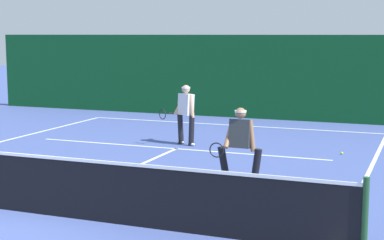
% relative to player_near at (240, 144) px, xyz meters
% --- Properties ---
extents(ground_plane, '(80.00, 80.00, 0.00)m').
position_rel_player_near_xyz_m(ground_plane, '(-2.79, -2.95, -0.88)').
color(ground_plane, '#44569C').
extents(court_line_baseline_far, '(10.09, 0.10, 0.01)m').
position_rel_player_near_xyz_m(court_line_baseline_far, '(-2.79, 7.92, -0.88)').
color(court_line_baseline_far, white).
rests_on(court_line_baseline_far, ground_plane).
extents(court_line_service, '(8.23, 0.10, 0.01)m').
position_rel_player_near_xyz_m(court_line_service, '(-2.79, 3.35, -0.88)').
color(court_line_service, white).
rests_on(court_line_service, ground_plane).
extents(court_line_centre, '(0.10, 6.40, 0.01)m').
position_rel_player_near_xyz_m(court_line_centre, '(-2.79, 0.25, -0.88)').
color(court_line_centre, white).
rests_on(court_line_centre, ground_plane).
extents(tennis_net, '(11.06, 0.09, 1.11)m').
position_rel_player_near_xyz_m(tennis_net, '(-2.79, -2.95, -0.36)').
color(tennis_net, '#1E4723').
rests_on(tennis_net, ground_plane).
extents(player_near, '(0.93, 0.84, 1.61)m').
position_rel_player_near_xyz_m(player_near, '(0.00, 0.00, 0.00)').
color(player_near, black).
rests_on(player_near, ground_plane).
extents(player_far, '(1.01, 0.80, 1.65)m').
position_rel_player_near_xyz_m(player_far, '(-2.79, 4.01, 0.03)').
color(player_far, black).
rests_on(player_far, ground_plane).
extents(tennis_ball, '(0.07, 0.07, 0.07)m').
position_rel_player_near_xyz_m(tennis_ball, '(1.42, 4.19, -0.85)').
color(tennis_ball, '#D1E033').
rests_on(tennis_ball, ground_plane).
extents(back_fence_windscreen, '(21.00, 0.12, 3.00)m').
position_rel_player_near_xyz_m(back_fence_windscreen, '(-2.79, 9.81, 0.62)').
color(back_fence_windscreen, '#0D441F').
rests_on(back_fence_windscreen, ground_plane).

